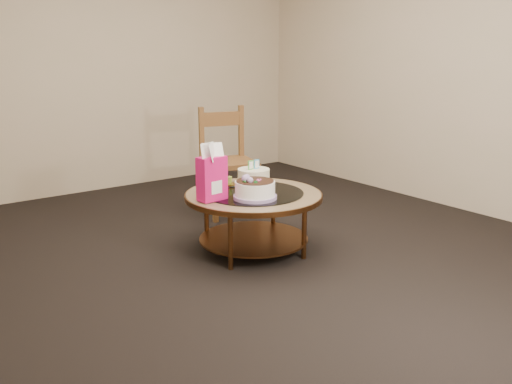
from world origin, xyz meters
TOP-DOWN VIEW (x-y plane):
  - ground at (0.00, 0.00)m, footprint 5.00×5.00m
  - room_walls at (0.00, 0.00)m, footprint 4.52×5.02m
  - coffee_table at (0.00, -0.00)m, footprint 1.02×1.02m
  - decorated_cake at (-0.10, -0.14)m, footprint 0.31×0.31m
  - cream_cake at (0.14, 0.19)m, footprint 0.31×0.31m
  - gift_bag at (-0.35, 0.01)m, footprint 0.21×0.16m
  - pillar_candle at (-0.04, 0.28)m, footprint 0.11×0.11m
  - dining_chair at (0.41, 0.95)m, footprint 0.55×0.55m

SIDE VIEW (x-z plane):
  - ground at x=0.00m, z-range 0.00..0.00m
  - coffee_table at x=0.00m, z-range 0.15..0.61m
  - pillar_candle at x=-0.04m, z-range 0.44..0.53m
  - dining_chair at x=0.41m, z-range 0.01..0.98m
  - decorated_cake at x=-0.10m, z-range 0.43..0.61m
  - cream_cake at x=0.14m, z-range 0.42..0.62m
  - gift_bag at x=-0.35m, z-range 0.46..0.86m
  - room_walls at x=0.00m, z-range 0.24..2.85m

